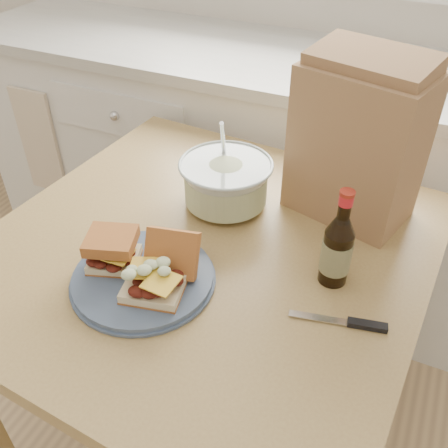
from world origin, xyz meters
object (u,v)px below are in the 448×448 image
at_px(dining_table, 206,281).
at_px(coleslaw_bowl, 226,184).
at_px(beer_bottle, 337,249).
at_px(plate, 143,278).
at_px(paper_bag, 357,145).

distance_m(dining_table, coleslaw_bowl, 0.24).
distance_m(coleslaw_bowl, beer_bottle, 0.35).
height_order(dining_table, plate, plate).
bearing_deg(coleslaw_bowl, paper_bag, 20.68).
bearing_deg(paper_bag, coleslaw_bowl, -144.06).
bearing_deg(beer_bottle, paper_bag, 84.97).
xyz_separation_m(plate, paper_bag, (0.32, 0.43, 0.17)).
relative_size(beer_bottle, paper_bag, 0.62).
xyz_separation_m(dining_table, coleslaw_bowl, (-0.02, 0.16, 0.18)).
bearing_deg(paper_bag, plate, -111.51).
xyz_separation_m(dining_table, paper_bag, (0.26, 0.27, 0.30)).
xyz_separation_m(coleslaw_bowl, beer_bottle, (0.31, -0.15, 0.02)).
bearing_deg(dining_table, plate, -107.22).
distance_m(dining_table, paper_bag, 0.47).
xyz_separation_m(dining_table, plate, (-0.06, -0.16, 0.13)).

